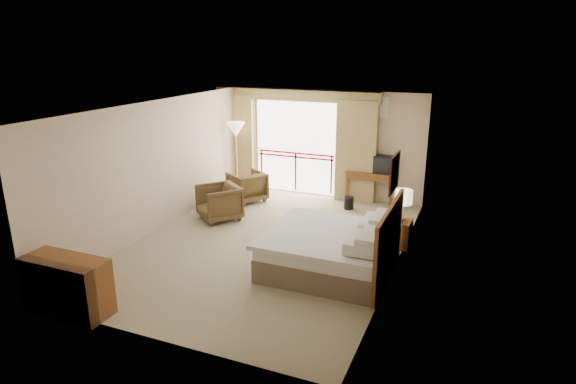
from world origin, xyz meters
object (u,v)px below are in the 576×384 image
at_px(table_lamp, 404,198).
at_px(wastebasket, 349,203).
at_px(desk, 372,177).
at_px(armchair_far, 247,201).
at_px(bed, 332,249).
at_px(armchair_near, 220,219).
at_px(floor_lamp, 236,132).
at_px(dresser, 67,286).
at_px(nightstand, 401,234).
at_px(side_table, 218,197).
at_px(tv, 384,164).

xyz_separation_m(table_lamp, wastebasket, (-1.53, 1.74, -0.84)).
bearing_deg(desk, wastebasket, -111.26).
relative_size(desk, armchair_far, 1.46).
relative_size(bed, armchair_near, 2.47).
distance_m(bed, wastebasket, 3.32).
relative_size(table_lamp, floor_lamp, 0.31).
xyz_separation_m(armchair_far, armchair_near, (0.03, -1.42, 0.00)).
distance_m(armchair_near, dresser, 4.29).
relative_size(nightstand, desk, 0.45).
bearing_deg(floor_lamp, nightstand, -23.21).
relative_size(armchair_far, armchair_near, 0.95).
distance_m(nightstand, floor_lamp, 5.22).
bearing_deg(wastebasket, armchair_near, -144.16).
height_order(armchair_far, floor_lamp, floor_lamp).
xyz_separation_m(armchair_far, floor_lamp, (-0.58, 0.58, 1.60)).
bearing_deg(armchair_far, side_table, 13.75).
xyz_separation_m(bed, armchair_near, (-3.10, 1.45, -0.38)).
bearing_deg(desk, armchair_near, -135.09).
relative_size(table_lamp, dresser, 0.45).
relative_size(wastebasket, side_table, 0.59).
distance_m(table_lamp, floor_lamp, 5.07).
height_order(nightstand, armchair_far, nightstand).
xyz_separation_m(bed, side_table, (-3.44, 1.96, -0.04)).
relative_size(side_table, dresser, 0.39).
height_order(armchair_near, side_table, side_table).
xyz_separation_m(bed, dresser, (-3.14, -2.82, 0.05)).
bearing_deg(bed, armchair_far, 137.47).
bearing_deg(wastebasket, floor_lamp, 176.36).
xyz_separation_m(nightstand, table_lamp, (-0.00, 0.05, 0.72)).
relative_size(nightstand, table_lamp, 0.91).
height_order(nightstand, tv, tv).
bearing_deg(dresser, table_lamp, 43.82).
distance_m(desk, floor_lamp, 3.65).
distance_m(tv, wastebasket, 1.30).
xyz_separation_m(wastebasket, armchair_near, (-2.49, -1.80, -0.15)).
distance_m(wastebasket, floor_lamp, 3.44).
bearing_deg(armchair_near, wastebasket, 74.19).
bearing_deg(nightstand, dresser, -131.53).
height_order(bed, nightstand, bed).
bearing_deg(armchair_near, floor_lamp, 145.45).
xyz_separation_m(tv, floor_lamp, (-3.76, -0.54, 0.61)).
height_order(side_table, floor_lamp, floor_lamp).
xyz_separation_m(table_lamp, armchair_far, (-4.06, 1.36, -0.99)).
xyz_separation_m(bed, tv, (0.05, 3.99, 0.62)).
bearing_deg(nightstand, bed, -120.46).
distance_m(wastebasket, armchair_far, 2.56).
bearing_deg(dresser, floor_lamp, 92.26).
bearing_deg(wastebasket, dresser, -112.63).
height_order(side_table, dresser, dresser).
bearing_deg(dresser, nightstand, 43.49).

